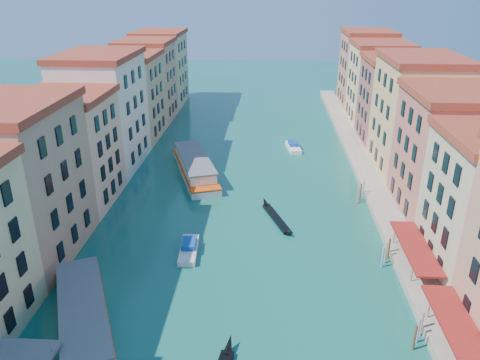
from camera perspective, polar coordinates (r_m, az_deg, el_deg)
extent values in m
cube|color=tan|center=(62.90, -25.39, -0.63)|extent=(12.00, 17.00, 19.00)
cube|color=maroon|center=(59.97, -27.02, 8.15)|extent=(12.80, 17.40, 1.00)
cube|color=#DCA883|center=(76.23, -19.97, 3.19)|extent=(12.00, 14.00, 16.50)
cube|color=maroon|center=(73.91, -20.89, 9.57)|extent=(12.80, 14.40, 1.00)
cube|color=beige|center=(89.92, -16.28, 7.76)|extent=(12.00, 18.00, 20.00)
cube|color=maroon|center=(87.89, -17.06, 14.36)|extent=(12.80, 18.40, 1.00)
cube|color=tan|center=(105.87, -13.24, 9.60)|extent=(12.00, 16.00, 17.50)
cube|color=maroon|center=(104.19, -13.71, 14.55)|extent=(12.80, 16.40, 1.00)
cube|color=tan|center=(120.35, -11.21, 11.61)|extent=(12.00, 15.00, 18.50)
cube|color=maroon|center=(118.85, -11.58, 16.21)|extent=(12.80, 15.40, 1.00)
cube|color=tan|center=(135.58, -9.55, 13.10)|extent=(12.00, 17.00, 19.00)
cube|color=maroon|center=(134.25, -9.84, 17.30)|extent=(12.80, 17.40, 1.00)
cube|color=#BC6451|center=(73.47, 23.98, 2.46)|extent=(12.00, 16.00, 18.00)
cube|color=maroon|center=(71.00, 25.23, 9.64)|extent=(12.80, 16.40, 1.00)
cube|color=tan|center=(88.54, 20.59, 6.97)|extent=(12.00, 18.00, 20.00)
cube|color=maroon|center=(86.47, 21.58, 13.64)|extent=(12.80, 18.40, 1.00)
cube|color=#954D48|center=(104.23, 18.08, 8.87)|extent=(12.00, 15.00, 17.50)
cube|color=maroon|center=(102.52, 18.73, 13.87)|extent=(12.80, 15.40, 1.00)
cube|color=#DAB67D|center=(118.84, 16.40, 10.97)|extent=(12.00, 16.00, 18.50)
cube|color=maroon|center=(117.33, 16.95, 15.62)|extent=(12.80, 16.40, 1.00)
cube|color=#B36F55|center=(134.62, 15.00, 12.68)|extent=(12.00, 17.00, 19.50)
cube|color=maroon|center=(133.28, 15.46, 17.01)|extent=(12.80, 17.40, 1.00)
cube|color=gray|center=(84.05, 15.56, -0.10)|extent=(4.00, 140.00, 1.00)
cube|color=maroon|center=(48.58, 25.65, -16.93)|extent=(3.20, 15.30, 0.25)
cylinder|color=slate|center=(52.70, 21.96, -14.83)|extent=(0.12, 0.12, 3.00)
cube|color=maroon|center=(60.49, 20.61, -7.66)|extent=(3.20, 12.60, 0.25)
cylinder|color=slate|center=(57.46, 20.17, -11.09)|extent=(0.12, 0.12, 3.00)
cylinder|color=slate|center=(64.31, 18.23, -6.93)|extent=(0.12, 0.12, 3.00)
cylinder|color=#58321E|center=(49.48, 20.52, -17.68)|extent=(0.24, 0.24, 3.20)
cylinder|color=#58321E|center=(50.38, 20.89, -16.91)|extent=(0.24, 0.24, 3.20)
cylinder|color=#58321E|center=(51.29, 21.24, -16.16)|extent=(0.24, 0.24, 3.20)
cylinder|color=#58321E|center=(60.36, 16.98, -9.09)|extent=(0.24, 0.24, 3.20)
cylinder|color=#58321E|center=(61.33, 17.34, -8.58)|extent=(0.24, 0.24, 3.20)
cylinder|color=#58321E|center=(62.30, 17.68, -8.10)|extent=(0.24, 0.24, 3.20)
cylinder|color=#58321E|center=(75.86, 14.16, -1.86)|extent=(0.24, 0.24, 3.20)
cylinder|color=#58321E|center=(76.87, 14.48, -1.56)|extent=(0.24, 0.24, 3.20)
cylinder|color=#58321E|center=(77.88, 14.79, -1.26)|extent=(0.24, 0.24, 3.20)
cube|color=white|center=(51.75, -18.43, -16.27)|extent=(12.72, 20.55, 1.23)
cube|color=white|center=(50.94, -18.63, -15.11)|extent=(10.54, 16.61, 1.64)
cube|color=slate|center=(50.37, -18.77, -14.23)|extent=(11.04, 17.20, 0.26)
cube|color=#E24A0D|center=(51.41, -18.51, -15.78)|extent=(12.76, 20.57, 0.26)
cube|color=silver|center=(85.48, -5.51, 1.20)|extent=(11.86, 22.66, 1.33)
cube|color=white|center=(84.95, -5.55, 2.10)|extent=(9.91, 18.27, 1.78)
cube|color=slate|center=(84.58, -5.57, 2.77)|extent=(10.40, 18.90, 0.28)
cube|color=#E24A0D|center=(85.25, -5.53, 1.58)|extent=(11.91, 22.67, 0.28)
cone|color=black|center=(47.01, -1.33, -19.45)|extent=(1.30, 2.35, 1.86)
cube|color=black|center=(69.21, 4.45, -4.70)|extent=(4.20, 8.92, 0.46)
cone|color=black|center=(73.26, 3.06, -2.67)|extent=(1.56, 2.22, 1.70)
cone|color=black|center=(64.98, 6.04, -6.46)|extent=(1.44, 1.89, 1.50)
cube|color=silver|center=(61.44, -6.26, -8.48)|extent=(2.61, 6.97, 0.78)
cube|color=#124396|center=(61.51, -6.25, -7.70)|extent=(1.95, 3.04, 0.68)
cube|color=white|center=(98.40, 6.53, 3.98)|extent=(3.21, 7.12, 0.78)
cube|color=#124396|center=(98.63, 6.49, 4.45)|extent=(2.21, 3.18, 0.69)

